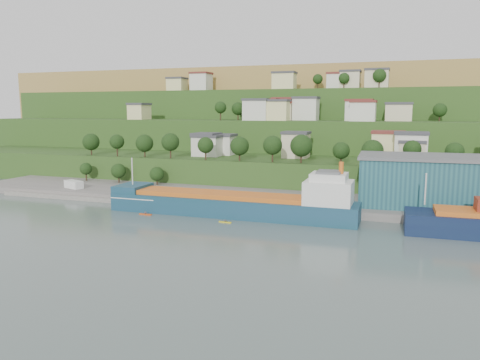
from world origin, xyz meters
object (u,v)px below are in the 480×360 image
at_px(warehouse, 421,180).
at_px(kayak_orange, 145,214).
at_px(cargo_ship_near, 238,206).
at_px(caravan, 74,186).

height_order(warehouse, kayak_orange, warehouse).
relative_size(cargo_ship_near, warehouse, 2.00).
distance_m(cargo_ship_near, warehouse, 47.11).
height_order(warehouse, caravan, warehouse).
distance_m(warehouse, kayak_orange, 70.50).
bearing_deg(kayak_orange, cargo_ship_near, 18.30).
height_order(caravan, kayak_orange, caravan).
xyz_separation_m(cargo_ship_near, kayak_orange, (-22.39, -6.74, -2.34)).
bearing_deg(kayak_orange, warehouse, 22.73).
bearing_deg(warehouse, cargo_ship_near, -158.61).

